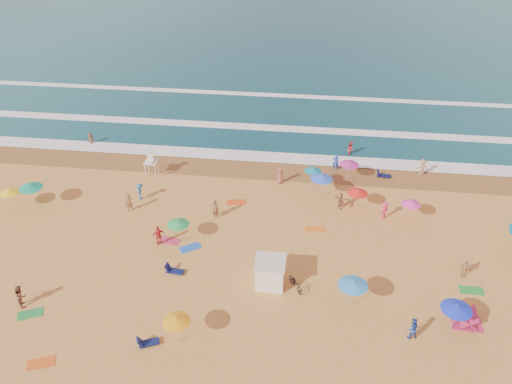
# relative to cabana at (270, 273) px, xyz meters

# --- Properties ---
(ground) EXTENTS (220.00, 220.00, 0.00)m
(ground) POSITION_rel_cabana_xyz_m (-1.26, 3.84, -1.00)
(ground) COLOR gold
(ground) RESTS_ON ground
(ocean) EXTENTS (220.00, 140.00, 0.18)m
(ocean) POSITION_rel_cabana_xyz_m (-1.26, 87.84, -1.00)
(ocean) COLOR #0C4756
(ocean) RESTS_ON ground
(wet_sand) EXTENTS (220.00, 220.00, 0.00)m
(wet_sand) POSITION_rel_cabana_xyz_m (-1.26, 16.34, -0.99)
(wet_sand) COLOR olive
(wet_sand) RESTS_ON ground
(surf_foam) EXTENTS (200.00, 18.70, 0.05)m
(surf_foam) POSITION_rel_cabana_xyz_m (-1.26, 25.16, -0.90)
(surf_foam) COLOR white
(surf_foam) RESTS_ON ground
(cabana) EXTENTS (2.00, 2.00, 2.00)m
(cabana) POSITION_rel_cabana_xyz_m (0.00, 0.00, 0.00)
(cabana) COLOR white
(cabana) RESTS_ON ground
(cabana_roof) EXTENTS (2.20, 2.20, 0.12)m
(cabana_roof) POSITION_rel_cabana_xyz_m (0.00, 0.00, 1.06)
(cabana_roof) COLOR silver
(cabana_roof) RESTS_ON cabana
(bicycle) EXTENTS (1.54, 1.95, 0.99)m
(bicycle) POSITION_rel_cabana_xyz_m (1.90, -0.30, -0.50)
(bicycle) COLOR black
(bicycle) RESTS_ON ground
(lifeguard_stand) EXTENTS (1.20, 1.20, 2.10)m
(lifeguard_stand) POSITION_rel_cabana_xyz_m (-13.16, 13.92, 0.05)
(lifeguard_stand) COLOR white
(lifeguard_stand) RESTS_ON ground
(beach_umbrellas) EXTENTS (49.04, 23.36, 0.76)m
(beach_umbrellas) POSITION_rel_cabana_xyz_m (3.45, 5.23, 1.09)
(beach_umbrellas) COLOR #C62C92
(beach_umbrellas) RESTS_ON ground
(loungers) EXTENTS (52.81, 26.68, 0.34)m
(loungers) POSITION_rel_cabana_xyz_m (4.72, 0.35, -0.83)
(loungers) COLOR #101C52
(loungers) RESTS_ON ground
(towels) EXTENTS (41.83, 20.24, 0.03)m
(towels) POSITION_rel_cabana_xyz_m (2.26, 0.99, -0.98)
(towels) COLOR #DE5C1B
(towels) RESTS_ON ground
(popup_tents) EXTENTS (9.23, 12.88, 1.20)m
(popup_tents) POSITION_rel_cabana_xyz_m (17.08, 3.31, -0.40)
(popup_tents) COLOR #C42B60
(popup_tents) RESTS_ON ground
(beachgoers) EXTENTS (43.44, 25.87, 2.07)m
(beachgoers) POSITION_rel_cabana_xyz_m (-1.84, 8.19, -0.19)
(beachgoers) COLOR tan
(beachgoers) RESTS_ON ground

